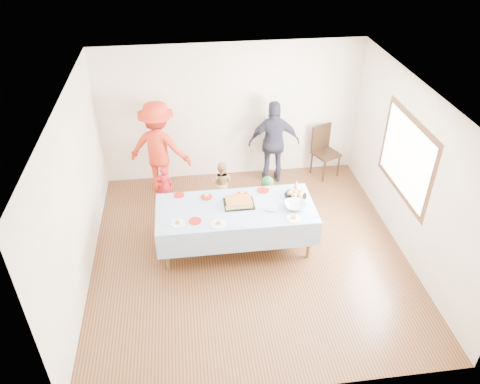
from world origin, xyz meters
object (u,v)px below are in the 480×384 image
Objects in this scene: birthday_cake at (239,202)px; adult_left at (159,148)px; party_table at (236,211)px; dining_chair at (324,148)px.

birthday_cake is 2.20m from adult_left.
party_table is 2.41× the size of dining_chair.
party_table is 1.37× the size of adult_left.
dining_chair is at bearing 45.52° from party_table.
party_table is at bearing -124.98° from birthday_cake.
party_table is 2.91m from dining_chair.
birthday_cake is at bearing 55.02° from party_table.
party_table is 5.19× the size of birthday_cake.
adult_left is (-1.27, 1.79, 0.09)m from birthday_cake.
party_table is at bearing -158.59° from dining_chair.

